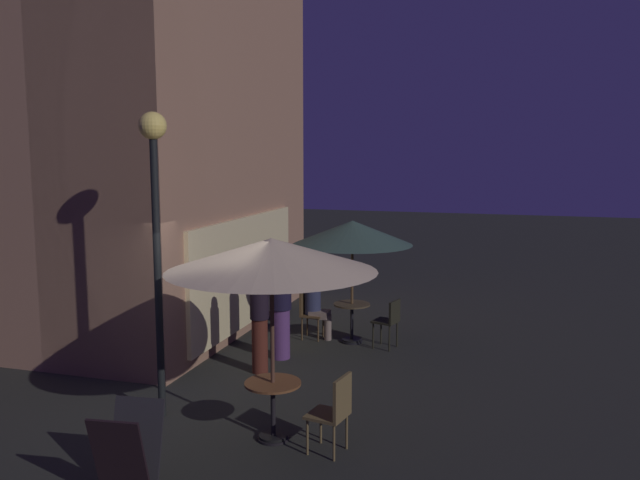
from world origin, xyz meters
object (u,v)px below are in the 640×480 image
(cafe_table_0, at_px, (273,399))
(patron_standing_2, at_px, (280,309))
(patron_standing_1, at_px, (260,320))
(street_lamp_near_corner, at_px, (155,196))
(patron_seated_0, at_px, (316,304))
(cafe_chair_2, at_px, (390,318))
(menu_sandwich_board, at_px, (128,453))
(cafe_chair_0, at_px, (335,408))
(patio_umbrella_1, at_px, (352,233))
(patio_umbrella_0, at_px, (271,256))
(cafe_table_1, at_px, (352,315))
(cafe_chair_1, at_px, (308,309))

(cafe_table_0, distance_m, patron_standing_2, 3.24)
(cafe_table_0, distance_m, patron_standing_1, 2.53)
(street_lamp_near_corner, xyz_separation_m, patron_standing_2, (2.79, -0.68, -2.11))
(street_lamp_near_corner, distance_m, patron_seated_0, 4.76)
(street_lamp_near_corner, height_order, cafe_table_0, street_lamp_near_corner)
(cafe_table_0, xyz_separation_m, patron_standing_1, (2.26, 1.09, 0.34))
(patron_standing_1, bearing_deg, cafe_chair_2, 147.34)
(street_lamp_near_corner, xyz_separation_m, patron_seated_0, (4.07, -0.92, -2.29))
(menu_sandwich_board, xyz_separation_m, patron_standing_1, (4.00, 0.17, 0.37))
(cafe_chair_0, height_order, patron_standing_1, patron_standing_1)
(street_lamp_near_corner, bearing_deg, cafe_chair_2, -31.50)
(patio_umbrella_1, xyz_separation_m, patron_standing_2, (-1.28, 0.94, -1.19))
(patio_umbrella_0, height_order, patio_umbrella_1, patio_umbrella_0)
(patron_standing_2, bearing_deg, patron_seated_0, 114.38)
(cafe_table_0, distance_m, patio_umbrella_1, 4.59)
(menu_sandwich_board, relative_size, patron_seated_0, 0.78)
(street_lamp_near_corner, relative_size, menu_sandwich_board, 4.22)
(cafe_table_1, xyz_separation_m, patron_seated_0, (0.00, 0.71, 0.17))
(cafe_table_0, height_order, patio_umbrella_1, patio_umbrella_1)
(patio_umbrella_1, height_order, cafe_chair_2, patio_umbrella_1)
(menu_sandwich_board, bearing_deg, patron_standing_1, -4.19)
(patio_umbrella_1, distance_m, cafe_chair_2, 1.69)
(patio_umbrella_1, distance_m, patron_standing_1, 2.59)
(street_lamp_near_corner, xyz_separation_m, cafe_table_1, (4.07, -1.63, -2.46))
(patio_umbrella_0, height_order, patron_standing_2, patio_umbrella_0)
(cafe_table_1, xyz_separation_m, cafe_chair_2, (-0.19, -0.75, 0.04))
(patio_umbrella_0, xyz_separation_m, cafe_chair_0, (-0.15, -0.84, -1.75))
(cafe_chair_0, bearing_deg, cafe_chair_1, -58.10)
(cafe_table_1, height_order, patron_standing_2, patron_standing_2)
(menu_sandwich_board, height_order, patron_seated_0, patron_seated_0)
(patio_umbrella_1, bearing_deg, menu_sandwich_board, 172.13)
(cafe_table_0, bearing_deg, patron_standing_1, 25.73)
(patio_umbrella_1, xyz_separation_m, cafe_chair_2, (-0.19, -0.75, -1.50))
(patio_umbrella_1, xyz_separation_m, cafe_chair_0, (-4.48, -0.91, -1.49))
(cafe_chair_0, distance_m, cafe_chair_1, 4.82)
(cafe_chair_1, xyz_separation_m, patron_standing_2, (-1.28, 0.09, 0.31))
(cafe_table_1, bearing_deg, patio_umbrella_1, 0.00)
(patio_umbrella_0, bearing_deg, cafe_chair_1, 12.23)
(menu_sandwich_board, bearing_deg, street_lamp_near_corner, 14.88)
(patio_umbrella_0, relative_size, cafe_chair_1, 2.71)
(cafe_table_1, distance_m, cafe_chair_2, 0.77)
(patio_umbrella_1, height_order, patron_seated_0, patio_umbrella_1)
(cafe_table_1, distance_m, cafe_chair_0, 4.57)
(patron_standing_1, bearing_deg, cafe_table_0, 36.20)
(cafe_chair_1, relative_size, patron_standing_1, 0.56)
(cafe_table_1, xyz_separation_m, patron_standing_2, (-1.28, 0.94, 0.35))
(cafe_chair_2, height_order, patron_standing_1, patron_standing_1)
(patron_standing_2, bearing_deg, cafe_chair_2, 67.46)
(menu_sandwich_board, bearing_deg, patron_standing_2, -5.37)
(cafe_chair_0, height_order, patron_standing_2, patron_standing_2)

